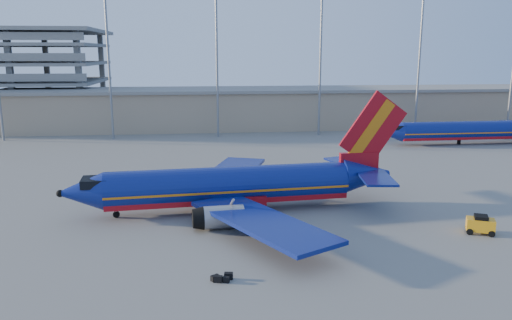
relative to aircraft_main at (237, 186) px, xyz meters
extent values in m
plane|color=slate|center=(4.73, 0.75, -2.61)|extent=(220.00, 220.00, 0.00)
cube|color=gray|center=(14.73, 58.75, 1.39)|extent=(120.00, 15.00, 8.00)
cube|color=slate|center=(14.73, 58.75, 5.59)|extent=(122.00, 16.00, 0.60)
cylinder|color=gray|center=(-20.27, 46.75, 11.39)|extent=(0.44, 0.44, 28.00)
cylinder|color=gray|center=(-0.27, 46.75, 11.39)|extent=(0.44, 0.44, 28.00)
cylinder|color=gray|center=(19.73, 46.75, 11.39)|extent=(0.44, 0.44, 28.00)
cylinder|color=gray|center=(39.73, 46.75, 11.39)|extent=(0.44, 0.44, 28.00)
cylinder|color=navy|center=(-0.86, -0.07, 0.17)|extent=(24.89, 5.89, 3.80)
cube|color=#A70D17|center=(-0.86, -0.07, -0.81)|extent=(24.83, 5.17, 1.34)
cube|color=orange|center=(-0.86, -0.07, -0.09)|extent=(24.89, 5.93, 0.23)
cone|color=navy|center=(-15.29, -1.31, 0.17)|extent=(4.62, 4.15, 3.80)
cube|color=black|center=(-13.96, -1.19, 1.14)|extent=(2.68, 2.87, 0.82)
cone|color=navy|center=(14.08, 1.20, 0.52)|extent=(5.65, 4.24, 3.80)
cube|color=#A70D17|center=(13.26, 1.13, 1.91)|extent=(4.35, 0.93, 2.26)
cube|color=#A70D17|center=(14.70, 1.26, 5.51)|extent=(7.54, 0.97, 8.20)
cube|color=orange|center=(14.49, 1.24, 5.51)|extent=(5.03, 0.86, 6.43)
cube|color=navy|center=(13.37, 4.65, 1.09)|extent=(4.86, 7.19, 0.23)
cube|color=navy|center=(13.97, -2.31, 1.09)|extent=(3.87, 6.91, 0.23)
cube|color=navy|center=(-0.10, 9.06, -0.76)|extent=(10.07, 16.73, 0.36)
cube|color=navy|center=(1.44, -8.95, -0.76)|extent=(12.19, 16.42, 0.36)
cube|color=#A70D17|center=(-0.35, -0.03, -1.22)|extent=(6.48, 4.52, 1.03)
cylinder|color=gray|center=(-2.54, 5.14, -1.43)|extent=(3.87, 2.46, 2.16)
cylinder|color=gray|center=(-1.63, -5.50, -1.43)|extent=(3.87, 2.46, 2.16)
cylinder|color=gray|center=(-12.12, -1.04, -2.04)|extent=(0.27, 0.27, 1.13)
cylinder|color=black|center=(-12.12, -1.04, -2.28)|extent=(0.68, 0.31, 0.66)
cylinder|color=black|center=(0.45, 2.72, -2.18)|extent=(0.91, 0.64, 0.86)
cylinder|color=black|center=(0.90, -2.60, -2.18)|extent=(0.91, 0.64, 0.86)
cylinder|color=navy|center=(42.38, 33.82, -0.15)|extent=(21.88, 3.65, 3.37)
cube|color=#A70D17|center=(42.38, 33.82, -1.02)|extent=(21.87, 3.01, 1.18)
cube|color=orange|center=(42.38, 33.82, -0.38)|extent=(21.88, 3.69, 0.20)
cone|color=navy|center=(29.56, 33.65, -0.15)|extent=(3.86, 3.42, 3.37)
cube|color=black|center=(30.74, 33.67, 0.71)|extent=(2.21, 2.39, 0.73)
cylinder|color=black|center=(42.38, 33.82, -2.20)|extent=(0.65, 0.65, 0.82)
cube|color=orange|center=(21.44, -9.29, -1.76)|extent=(2.72, 2.21, 1.13)
cube|color=black|center=(21.44, -9.29, -1.08)|extent=(1.54, 1.60, 0.40)
cylinder|color=black|center=(20.86, -8.35, -2.31)|extent=(0.62, 0.43, 0.59)
cylinder|color=black|center=(20.36, -9.49, -2.31)|extent=(0.62, 0.43, 0.59)
cylinder|color=black|center=(22.51, -9.09, -2.31)|extent=(0.62, 0.43, 0.59)
cylinder|color=black|center=(22.01, -10.23, -2.31)|extent=(0.62, 0.43, 0.59)
cube|color=black|center=(-2.76, -16.21, -2.40)|extent=(0.72, 0.65, 0.41)
cube|color=black|center=(-2.55, -16.51, -2.36)|extent=(0.65, 0.48, 0.49)
cube|color=black|center=(-1.99, -16.59, -2.39)|extent=(0.54, 0.45, 0.43)
cube|color=black|center=(-1.79, -16.08, -2.36)|extent=(0.67, 0.46, 0.50)
camera|label=1|loc=(-3.50, -49.65, 13.50)|focal=35.00mm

